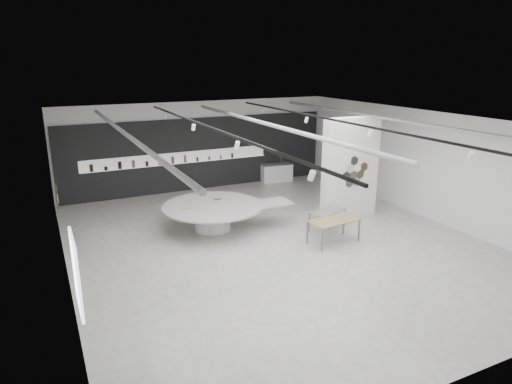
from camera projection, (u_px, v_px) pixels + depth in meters
name	position (u px, v px, depth m)	size (l,w,h in m)	color
room	(274.00, 179.00, 13.58)	(12.02, 14.02, 3.82)	beige
back_wall_display	(199.00, 154.00, 19.73)	(11.80, 0.27, 3.10)	black
partition_column	(350.00, 169.00, 16.02)	(2.20, 0.38, 3.60)	white
display_island	(215.00, 213.00, 15.20)	(4.32, 3.46, 0.85)	white
sample_table_wood	(334.00, 222.00, 14.05)	(1.64, 0.95, 0.74)	#96744D
sample_table_stone	(327.00, 212.00, 15.17)	(1.42, 1.02, 0.66)	slate
kitchen_counter	(277.00, 173.00, 21.22)	(1.51, 0.75, 1.14)	white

